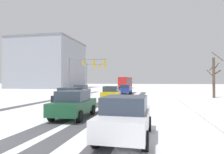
# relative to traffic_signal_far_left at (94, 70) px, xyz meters

# --- Properties ---
(wheel_track_left_lane) EXTENTS (1.08, 35.87, 0.01)m
(wheel_track_left_lane) POSITION_rel_traffic_signal_far_left_xyz_m (8.25, -22.36, -4.74)
(wheel_track_left_lane) COLOR #4C4C51
(wheel_track_left_lane) RESTS_ON ground
(wheel_track_right_lane) EXTENTS (0.98, 35.87, 0.01)m
(wheel_track_right_lane) POSITION_rel_traffic_signal_far_left_xyz_m (1.95, -22.36, -4.74)
(wheel_track_right_lane) COLOR #4C4C51
(wheel_track_right_lane) RESTS_ON ground
(wheel_track_center) EXTENTS (0.95, 35.87, 0.01)m
(wheel_track_center) POSITION_rel_traffic_signal_far_left_xyz_m (11.55, -22.36, -4.74)
(wheel_track_center) COLOR #4C4C51
(wheel_track_center) RESTS_ON ground
(wheel_track_oncoming) EXTENTS (0.95, 35.87, 0.01)m
(wheel_track_oncoming) POSITION_rel_traffic_signal_far_left_xyz_m (9.72, -22.36, -4.74)
(wheel_track_oncoming) COLOR #4C4C51
(wheel_track_oncoming) RESTS_ON ground
(sidewalk_kerb_right) EXTENTS (4.00, 35.87, 0.12)m
(sidewalk_kerb_right) POSITION_rel_traffic_signal_far_left_xyz_m (18.12, -23.99, -4.68)
(sidewalk_kerb_right) COLOR white
(sidewalk_kerb_right) RESTS_ON ground
(traffic_signal_far_left) EXTENTS (4.70, 0.44, 6.50)m
(traffic_signal_far_left) POSITION_rel_traffic_signal_far_left_xyz_m (0.00, 0.00, 0.00)
(traffic_signal_far_left) COLOR slate
(traffic_signal_far_left) RESTS_ON ground
(traffic_signal_near_left) EXTENTS (7.24, 0.48, 6.50)m
(traffic_signal_near_left) POSITION_rel_traffic_signal_far_left_xyz_m (1.06, -10.11, 0.08)
(traffic_signal_near_left) COLOR slate
(traffic_signal_near_left) RESTS_ON ground
(car_blue_lead) EXTENTS (1.85, 4.11, 1.62)m
(car_blue_lead) POSITION_rel_traffic_signal_far_left_xyz_m (8.80, -11.01, -3.93)
(car_blue_lead) COLOR #233899
(car_blue_lead) RESTS_ON ground
(car_grey_second) EXTENTS (1.90, 4.13, 1.62)m
(car_grey_second) POSITION_rel_traffic_signal_far_left_xyz_m (2.62, -15.76, -3.93)
(car_grey_second) COLOR slate
(car_grey_second) RESTS_ON ground
(car_yellow_cab_third) EXTENTS (1.99, 4.18, 1.62)m
(car_yellow_cab_third) POSITION_rel_traffic_signal_far_left_xyz_m (8.63, -22.16, -3.93)
(car_yellow_cab_third) COLOR yellow
(car_yellow_cab_third) RESTS_ON ground
(car_black_fourth) EXTENTS (1.95, 4.16, 1.62)m
(car_black_fourth) POSITION_rel_traffic_signal_far_left_xyz_m (6.10, -27.77, -3.93)
(car_black_fourth) COLOR black
(car_black_fourth) RESTS_ON ground
(car_dark_green_fifth) EXTENTS (1.91, 4.14, 1.62)m
(car_dark_green_fifth) POSITION_rel_traffic_signal_far_left_xyz_m (8.62, -33.05, -3.93)
(car_dark_green_fifth) COLOR #194C2D
(car_dark_green_fifth) RESTS_ON ground
(car_white_sixth) EXTENTS (1.90, 4.13, 1.62)m
(car_white_sixth) POSITION_rel_traffic_signal_far_left_xyz_m (12.25, -36.71, -3.93)
(car_white_sixth) COLOR silver
(car_white_sixth) RESTS_ON ground
(bus_oncoming) EXTENTS (3.05, 11.11, 3.38)m
(bus_oncoming) POSITION_rel_traffic_signal_far_left_xyz_m (4.97, 17.25, -2.75)
(bus_oncoming) COLOR #B21E1E
(bus_oncoming) RESTS_ON ground
(bare_tree_sidewalk_mid) EXTENTS (1.86, 1.95, 5.92)m
(bare_tree_sidewalk_mid) POSITION_rel_traffic_signal_far_left_xyz_m (21.16, -16.13, -1.90)
(bare_tree_sidewalk_mid) COLOR brown
(bare_tree_sidewalk_mid) RESTS_ON ground
(office_building_far_left_block) EXTENTS (18.80, 20.41, 15.46)m
(office_building_far_left_block) POSITION_rel_traffic_signal_far_left_xyz_m (-20.18, 15.41, 2.99)
(office_building_far_left_block) COLOR #9399A3
(office_building_far_left_block) RESTS_ON ground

